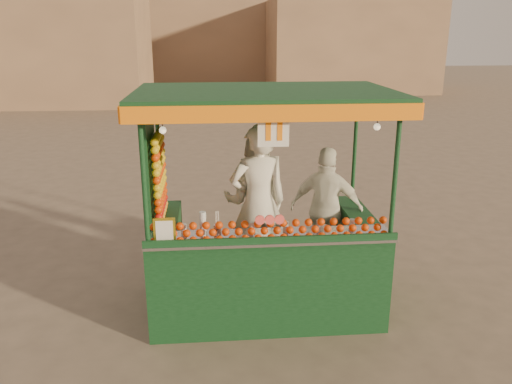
{
  "coord_description": "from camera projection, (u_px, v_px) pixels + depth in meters",
  "views": [
    {
      "loc": [
        -0.91,
        -5.97,
        3.3
      ],
      "look_at": [
        -0.4,
        -0.09,
        1.45
      ],
      "focal_mm": 36.09,
      "sensor_mm": 36.0,
      "label": 1
    }
  ],
  "objects": [
    {
      "name": "building_left",
      "position": [
        37.0,
        38.0,
        24.11
      ],
      "size": [
        10.0,
        6.0,
        6.0
      ],
      "primitive_type": "cube",
      "color": "#9B7658",
      "rests_on": "ground"
    },
    {
      "name": "juice_cart",
      "position": [
        259.0,
        243.0,
        6.16
      ],
      "size": [
        2.94,
        1.91,
        2.67
      ],
      "color": "black",
      "rests_on": "ground"
    },
    {
      "name": "vendor_middle",
      "position": [
        255.0,
        203.0,
        6.62
      ],
      "size": [
        1.0,
        0.86,
        1.76
      ],
      "rotation": [
        0.0,
        0.0,
        2.89
      ],
      "color": "beige",
      "rests_on": "ground"
    },
    {
      "name": "ground",
      "position": [
        285.0,
        295.0,
        6.74
      ],
      "size": [
        90.0,
        90.0,
        0.0
      ],
      "primitive_type": "plane",
      "color": "brown",
      "rests_on": "ground"
    },
    {
      "name": "vendor_left",
      "position": [
        258.0,
        203.0,
        6.28
      ],
      "size": [
        0.8,
        0.61,
        1.96
      ],
      "rotation": [
        0.0,
        0.0,
        3.35
      ],
      "color": "silver",
      "rests_on": "ground"
    },
    {
      "name": "building_right",
      "position": [
        348.0,
        46.0,
        29.38
      ],
      "size": [
        9.0,
        6.0,
        5.0
      ],
      "primitive_type": "cube",
      "color": "#9B7658",
      "rests_on": "ground"
    },
    {
      "name": "vendor_right",
      "position": [
        327.0,
        209.0,
        6.61
      ],
      "size": [
        1.02,
        0.71,
        1.61
      ],
      "rotation": [
        0.0,
        0.0,
        2.76
      ],
      "color": "white",
      "rests_on": "ground"
    },
    {
      "name": "building_center",
      "position": [
        193.0,
        28.0,
        34.05
      ],
      "size": [
        14.0,
        7.0,
        7.0
      ],
      "primitive_type": "cube",
      "color": "#9B7658",
      "rests_on": "ground"
    }
  ]
}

